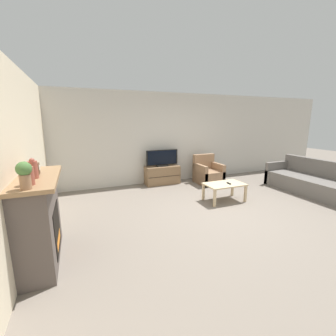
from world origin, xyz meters
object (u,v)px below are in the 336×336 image
(mantel_vase_left, at_px, (28,175))
(potted_plant, at_px, (24,173))
(coffee_table, at_px, (225,186))
(mantel_clock, at_px, (36,169))
(tv, at_px, (162,159))
(mantel_vase_centre_left, at_px, (33,169))
(fireplace, at_px, (39,219))
(couch, at_px, (313,183))
(tv_stand, at_px, (162,175))
(remote, at_px, (229,183))
(armchair, at_px, (208,174))

(mantel_vase_left, distance_m, potted_plant, 0.18)
(mantel_vase_left, relative_size, coffee_table, 0.26)
(mantel_clock, bearing_deg, tv, 44.35)
(mantel_vase_left, relative_size, mantel_vase_centre_left, 0.96)
(mantel_vase_left, height_order, mantel_clock, mantel_vase_left)
(fireplace, distance_m, couch, 6.29)
(tv_stand, bearing_deg, fireplace, -134.42)
(mantel_vase_left, distance_m, couch, 6.40)
(tv_stand, distance_m, remote, 2.19)
(fireplace, height_order, couch, fireplace)
(mantel_vase_centre_left, relative_size, mantel_clock, 1.71)
(remote, bearing_deg, coffee_table, 158.47)
(tv_stand, xyz_separation_m, remote, (0.93, -1.98, 0.17))
(mantel_clock, bearing_deg, mantel_vase_left, -90.08)
(coffee_table, bearing_deg, remote, -28.65)
(potted_plant, xyz_separation_m, armchair, (4.17, 3.07, -1.08))
(potted_plant, distance_m, tv_stand, 4.64)
(coffee_table, distance_m, couch, 2.57)
(remote, bearing_deg, potted_plant, -150.86)
(potted_plant, bearing_deg, mantel_vase_centre_left, 90.00)
(fireplace, xyz_separation_m, couch, (6.25, 0.62, -0.32))
(armchair, xyz_separation_m, remote, (-0.40, -1.54, 0.16))
(fireplace, bearing_deg, couch, 5.64)
(armchair, bearing_deg, mantel_vase_left, -145.20)
(tv, xyz_separation_m, couch, (3.39, -2.30, -0.49))
(tv_stand, xyz_separation_m, armchair, (1.33, -0.43, 0.01))
(mantel_vase_centre_left, height_order, coffee_table, mantel_vase_centre_left)
(remote, relative_size, couch, 0.07)
(fireplace, xyz_separation_m, remote, (3.79, 0.94, -0.17))
(armchair, bearing_deg, couch, -42.20)
(couch, bearing_deg, armchair, 137.80)
(mantel_clock, xyz_separation_m, coffee_table, (3.69, 0.85, -0.90))
(tv, bearing_deg, remote, -64.74)
(tv_stand, distance_m, couch, 4.09)
(mantel_vase_left, xyz_separation_m, remote, (3.77, 1.35, -0.86))
(couch, bearing_deg, remote, 172.44)
(remote, bearing_deg, armchair, 82.76)
(armchair, bearing_deg, fireplace, -149.30)
(coffee_table, relative_size, couch, 0.41)
(tv, distance_m, couch, 4.12)
(mantel_vase_centre_left, bearing_deg, tv_stand, 46.74)
(fireplace, bearing_deg, tv, 45.55)
(potted_plant, relative_size, tv, 0.30)
(tv, relative_size, remote, 6.35)
(mantel_vase_centre_left, xyz_separation_m, tv, (2.84, 3.02, -0.54))
(tv, bearing_deg, couch, -34.17)
(fireplace, xyz_separation_m, potted_plant, (0.02, -0.58, 0.76))
(couch, bearing_deg, potted_plant, -169.09)
(potted_plant, distance_m, remote, 4.17)
(mantel_vase_centre_left, xyz_separation_m, potted_plant, (0.00, -0.48, 0.05))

